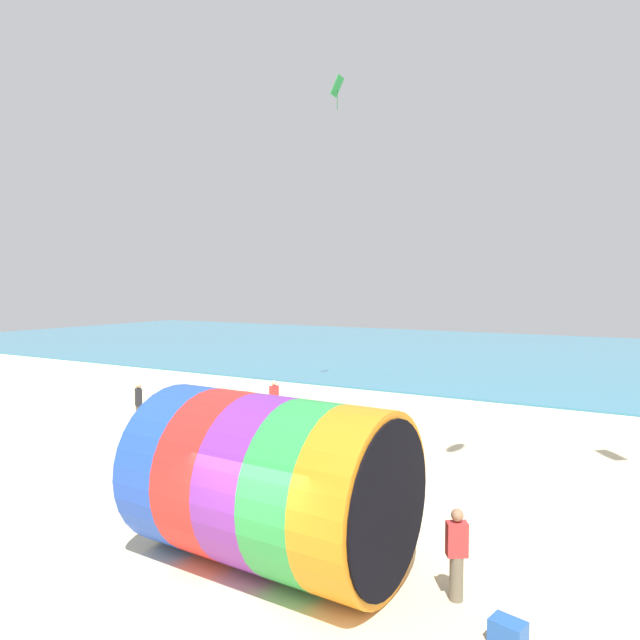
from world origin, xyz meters
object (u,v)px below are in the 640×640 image
(giant_inflatable_tube, at_px, (271,481))
(bystander_near_water, at_px, (139,404))
(kite_handler, at_px, (457,554))
(cooler_box, at_px, (508,632))
(kite_green_diamond, at_px, (337,87))
(bystander_mid_beach, at_px, (274,399))

(giant_inflatable_tube, height_order, bystander_near_water, giant_inflatable_tube)
(kite_handler, xyz_separation_m, cooler_box, (1.04, -0.80, -0.65))
(kite_handler, distance_m, kite_green_diamond, 23.47)
(giant_inflatable_tube, distance_m, bystander_near_water, 12.36)
(giant_inflatable_tube, xyz_separation_m, kite_green_diamond, (-6.94, 15.88, 13.47))
(kite_green_diamond, distance_m, bystander_mid_beach, 15.35)
(kite_green_diamond, height_order, cooler_box, kite_green_diamond)
(giant_inflatable_tube, relative_size, kite_green_diamond, 3.38)
(bystander_near_water, relative_size, cooler_box, 3.47)
(bystander_near_water, height_order, cooler_box, bystander_near_water)
(giant_inflatable_tube, height_order, bystander_mid_beach, giant_inflatable_tube)
(bystander_near_water, xyz_separation_m, bystander_mid_beach, (3.57, 4.01, -0.13))
(kite_green_diamond, bearing_deg, bystander_mid_beach, -90.46)
(bystander_mid_beach, bearing_deg, bystander_near_water, -131.73)
(giant_inflatable_tube, relative_size, bystander_mid_beach, 3.37)
(giant_inflatable_tube, relative_size, cooler_box, 10.28)
(giant_inflatable_tube, distance_m, kite_green_diamond, 21.95)
(bystander_mid_beach, height_order, cooler_box, bystander_mid_beach)
(bystander_near_water, distance_m, cooler_box, 16.57)
(kite_handler, height_order, bystander_near_water, bystander_near_water)
(kite_handler, relative_size, bystander_mid_beach, 1.03)
(giant_inflatable_tube, height_order, kite_handler, giant_inflatable_tube)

